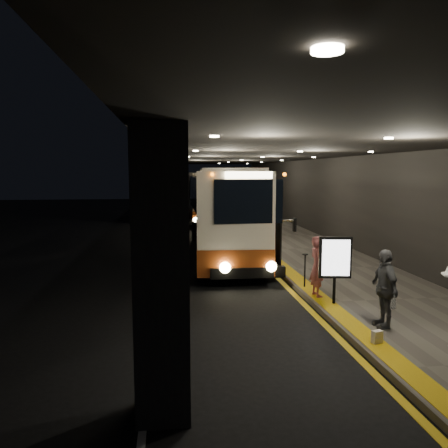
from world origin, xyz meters
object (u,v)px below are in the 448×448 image
passenger_boarding (317,266)px  passenger_waiting_grey (384,288)px  coach_main (225,215)px  bag_plain (377,337)px  stanchion_post (305,271)px  bag_polka (390,302)px  coach_second (200,198)px  info_sign (335,259)px

passenger_boarding → passenger_waiting_grey: passenger_waiting_grey is taller
coach_main → passenger_waiting_grey: (2.44, -9.89, -0.73)m
passenger_waiting_grey → bag_plain: bearing=-32.8°
coach_main → stanchion_post: (1.69, -6.33, -1.12)m
coach_main → bag_polka: 9.40m
passenger_waiting_grey → bag_polka: bearing=146.4°
bag_polka → passenger_boarding: bearing=137.1°
coach_second → passenger_boarding: coach_second is taller
stanchion_post → bag_polka: bearing=-57.1°
info_sign → bag_plain: bearing=-84.3°
passenger_boarding → bag_polka: (1.49, -1.38, -0.69)m
passenger_boarding → bag_plain: (0.09, -3.51, -0.73)m
coach_second → passenger_boarding: bearing=-88.1°
coach_main → info_sign: 8.34m
passenger_waiting_grey → info_sign: 1.89m
bag_polka → info_sign: (-1.27, 0.61, 1.06)m
passenger_waiting_grey → coach_second: bearing=-173.7°
coach_second → stanchion_post: 20.11m
coach_second → stanchion_post: coach_second is taller
bag_polka → stanchion_post: stanchion_post is taller
bag_polka → stanchion_post: 2.85m
passenger_waiting_grey → info_sign: (-0.48, 1.80, 0.33)m
passenger_waiting_grey → stanchion_post: size_ratio=1.76×
passenger_waiting_grey → coach_main: bearing=-166.2°
coach_second → bag_polka: 22.66m
info_sign → stanchion_post: bearing=106.9°
coach_main → passenger_boarding: bearing=-72.9°
passenger_boarding → passenger_waiting_grey: size_ratio=0.96×
bag_polka → coach_main: bearing=110.4°
passenger_waiting_grey → bag_plain: passenger_waiting_grey is taller
coach_main → passenger_boarding: 7.57m
coach_second → info_sign: size_ratio=6.12×
bag_polka → passenger_waiting_grey: bearing=-123.6°
coach_main → info_sign: coach_main is taller
coach_second → bag_plain: size_ratio=41.02×
coach_main → passenger_waiting_grey: coach_main is taller
bag_polka → info_sign: size_ratio=0.19×
stanchion_post → coach_main: bearing=105.0°
passenger_boarding → bag_plain: passenger_boarding is taller
bag_plain → passenger_waiting_grey: bearing=57.2°
coach_main → info_sign: (1.96, -8.09, -0.39)m
bag_plain → coach_second: bearing=94.6°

